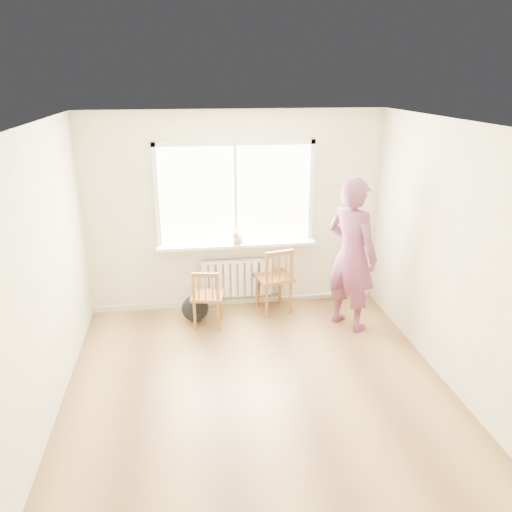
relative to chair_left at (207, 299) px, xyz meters
name	(u,v)px	position (x,y,z in m)	size (l,w,h in m)	color
floor	(261,397)	(0.45, -1.59, -0.41)	(4.50, 4.50, 0.00)	#A17A42
ceiling	(262,126)	(0.45, -1.59, 2.29)	(4.50, 4.50, 0.00)	white
back_wall	(235,213)	(0.45, 0.66, 0.94)	(4.00, 0.01, 2.70)	beige
window	(235,190)	(0.45, 0.64, 1.26)	(2.12, 0.05, 1.42)	white
windowsill	(237,245)	(0.45, 0.55, 0.52)	(2.15, 0.22, 0.04)	white
radiator	(237,277)	(0.45, 0.57, 0.03)	(1.00, 0.12, 0.55)	white
heating_pipe	(322,295)	(1.70, 0.60, -0.33)	(0.04, 0.04, 1.40)	silver
baseboard	(237,301)	(0.45, 0.65, -0.37)	(4.00, 0.03, 0.08)	beige
chair_left	(207,299)	(0.00, 0.00, 0.00)	(0.46, 0.45, 0.80)	#9B672D
chair_right	(275,280)	(0.94, 0.31, 0.07)	(0.55, 0.53, 0.94)	#9B672D
person	(351,255)	(1.81, -0.21, 0.57)	(0.71, 0.47, 1.96)	#C14044
cat	(237,238)	(0.45, 0.47, 0.64)	(0.23, 0.36, 0.25)	beige
backpack	(195,308)	(-0.16, 0.20, -0.23)	(0.36, 0.27, 0.36)	black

